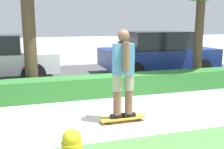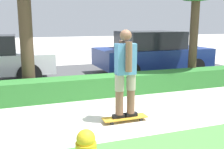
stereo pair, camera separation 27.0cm
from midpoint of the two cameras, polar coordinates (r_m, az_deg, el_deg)
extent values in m
plane|color=beige|center=(5.25, 1.01, -9.11)|extent=(60.00, 60.00, 0.00)
cube|color=#474749|center=(9.17, -8.18, -0.36)|extent=(12.98, 5.00, 0.01)
cube|color=#2D702D|center=(6.64, -3.81, -2.49)|extent=(12.98, 0.60, 0.51)
cube|color=gold|center=(4.98, 1.26, -9.37)|extent=(0.86, 0.24, 0.02)
cylinder|color=black|center=(5.03, 4.79, -9.73)|extent=(0.06, 0.04, 0.06)
cylinder|color=black|center=(5.18, 3.97, -9.07)|extent=(0.06, 0.04, 0.06)
cylinder|color=black|center=(4.83, -1.66, -10.59)|extent=(0.06, 0.04, 0.06)
cylinder|color=black|center=(4.99, -2.30, -9.86)|extent=(0.06, 0.04, 0.06)
cube|color=black|center=(4.93, 0.00, -9.04)|extent=(0.26, 0.09, 0.07)
cylinder|color=brown|center=(4.80, 0.00, -4.43)|extent=(0.15, 0.15, 0.75)
cylinder|color=gray|center=(4.75, 0.00, -1.80)|extent=(0.17, 0.17, 0.30)
cube|color=black|center=(5.01, 2.51, -8.73)|extent=(0.26, 0.09, 0.07)
cylinder|color=brown|center=(4.88, 2.55, -4.19)|extent=(0.15, 0.15, 0.75)
cylinder|color=gray|center=(4.83, 2.57, -1.60)|extent=(0.17, 0.17, 0.30)
cube|color=#4C84B7|center=(4.71, 1.32, 3.39)|extent=(0.36, 0.20, 0.56)
cylinder|color=brown|center=(4.56, 1.99, 3.84)|extent=(0.12, 0.12, 0.52)
cylinder|color=brown|center=(4.84, 0.69, 4.27)|extent=(0.12, 0.12, 0.52)
sphere|color=brown|center=(4.67, 1.34, 8.47)|extent=(0.21, 0.21, 0.21)
cylinder|color=#423323|center=(6.75, -19.43, 10.16)|extent=(0.32, 0.32, 3.55)
cylinder|color=#423323|center=(8.08, 16.48, 8.53)|extent=(0.25, 0.25, 3.02)
cylinder|color=black|center=(7.87, -18.49, -0.17)|extent=(0.70, 0.22, 0.70)
cylinder|color=black|center=(9.52, -18.71, 1.72)|extent=(0.70, 0.22, 0.70)
cube|color=navy|center=(9.63, 7.88, 3.89)|extent=(4.03, 2.03, 0.62)
cube|color=black|center=(9.51, 7.33, 7.51)|extent=(2.10, 1.77, 0.60)
cylinder|color=black|center=(9.55, 16.98, 1.58)|extent=(0.61, 0.24, 0.61)
cylinder|color=black|center=(11.05, 11.41, 3.10)|extent=(0.61, 0.24, 0.61)
cylinder|color=black|center=(8.34, 3.09, 0.71)|extent=(0.61, 0.24, 0.61)
cylinder|color=black|center=(10.02, -0.89, 2.50)|extent=(0.61, 0.24, 0.61)
sphere|color=gold|center=(2.77, -8.58, -13.70)|extent=(0.20, 0.20, 0.20)
camera|label=1|loc=(0.14, 88.62, 0.27)|focal=42.00mm
camera|label=2|loc=(0.14, -91.38, -0.27)|focal=42.00mm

